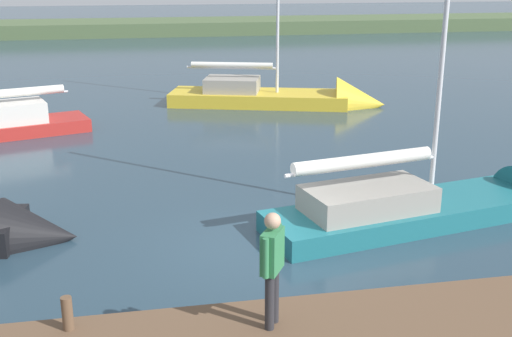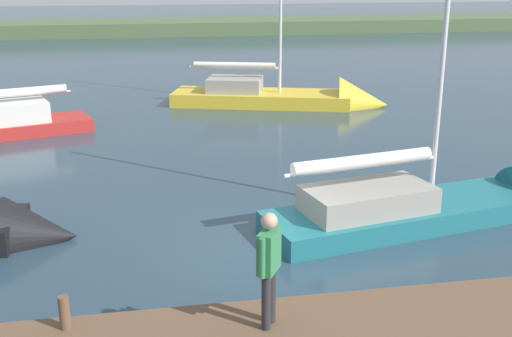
% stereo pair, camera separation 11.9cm
% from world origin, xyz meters
% --- Properties ---
extents(ground_plane, '(200.00, 200.00, 0.00)m').
position_xyz_m(ground_plane, '(0.00, 0.00, 0.00)').
color(ground_plane, '#263D4C').
extents(far_shoreline, '(180.00, 8.00, 2.40)m').
position_xyz_m(far_shoreline, '(0.00, -49.42, 0.00)').
color(far_shoreline, '#4C603D').
rests_on(far_shoreline, ground_plane).
extents(mooring_post_far, '(0.16, 0.16, 0.52)m').
position_xyz_m(mooring_post_far, '(3.48, 3.79, 0.98)').
color(mooring_post_far, brown).
rests_on(mooring_post_far, dock_pier).
extents(sailboat_outer_mooring, '(9.71, 4.98, 10.85)m').
position_xyz_m(sailboat_outer_mooring, '(-4.58, -14.65, 0.23)').
color(sailboat_outer_mooring, gold).
rests_on(sailboat_outer_mooring, ground_plane).
extents(sailboat_far_left, '(8.72, 3.58, 9.84)m').
position_xyz_m(sailboat_far_left, '(-4.96, -1.02, 0.19)').
color(sailboat_far_left, '#1E6B75').
rests_on(sailboat_far_left, ground_plane).
extents(person_on_dock, '(0.43, 0.59, 1.79)m').
position_xyz_m(person_on_dock, '(0.52, 4.24, 1.77)').
color(person_on_dock, '#28282D').
rests_on(person_on_dock, dock_pier).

